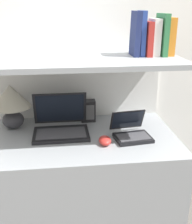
{
  "coord_description": "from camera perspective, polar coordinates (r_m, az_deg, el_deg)",
  "views": [
    {
      "loc": [
        -0.07,
        -1.2,
        1.45
      ],
      "look_at": [
        0.1,
        0.34,
        0.86
      ],
      "focal_mm": 45.0,
      "sensor_mm": 36.0,
      "label": 1
    }
  ],
  "objects": [
    {
      "name": "table_lamp",
      "position": [
        1.84,
        -16.89,
        2.21
      ],
      "size": [
        0.25,
        0.25,
        0.29
      ],
      "color": "#2D2D33",
      "rests_on": "desk"
    },
    {
      "name": "laptop_small",
      "position": [
        1.7,
        7.14,
        -4.05
      ],
      "size": [
        0.24,
        0.24,
        0.15
      ],
      "color": "black",
      "rests_on": "desk"
    },
    {
      "name": "wall_back",
      "position": [
        1.96,
        -4.54,
        13.43
      ],
      "size": [
        6.0,
        0.05,
        2.4
      ],
      "color": "white",
      "rests_on": "ground_plane"
    },
    {
      "name": "book_white",
      "position": [
        1.7,
        11.74,
        14.65
      ],
      "size": [
        0.04,
        0.13,
        0.21
      ],
      "color": "silver",
      "rests_on": "shelf"
    },
    {
      "name": "book_blue",
      "position": [
        1.68,
        9.16,
        15.46
      ],
      "size": [
        0.03,
        0.12,
        0.25
      ],
      "color": "#284293",
      "rests_on": "shelf"
    },
    {
      "name": "laptop_large",
      "position": [
        1.75,
        -7.17,
        -2.64
      ],
      "size": [
        0.34,
        0.29,
        0.23
      ],
      "color": "black",
      "rests_on": "desk"
    },
    {
      "name": "shelf",
      "position": [
        1.64,
        -4.01,
        10.66
      ],
      "size": [
        1.18,
        0.61,
        0.03
      ],
      "color": "#999EA3",
      "rests_on": "back_riser"
    },
    {
      "name": "book_orange",
      "position": [
        1.73,
        14.63,
        14.61
      ],
      "size": [
        0.04,
        0.12,
        0.21
      ],
      "color": "orange",
      "rests_on": "shelf"
    },
    {
      "name": "desk",
      "position": [
        1.89,
        -3.27,
        -14.7
      ],
      "size": [
        1.18,
        0.68,
        0.71
      ],
      "color": "#999EA3",
      "rests_on": "ground_plane"
    },
    {
      "name": "computer_mouse",
      "position": [
        1.61,
        1.84,
        -5.8
      ],
      "size": [
        0.07,
        0.1,
        0.04
      ],
      "color": "red",
      "rests_on": "desk"
    },
    {
      "name": "book_red",
      "position": [
        1.69,
        10.33,
        14.45
      ],
      "size": [
        0.03,
        0.16,
        0.19
      ],
      "color": "#A82823",
      "rests_on": "shelf"
    },
    {
      "name": "book_navy",
      "position": [
        1.67,
        8.02,
        15.47
      ],
      "size": [
        0.04,
        0.14,
        0.25
      ],
      "color": "navy",
      "rests_on": "shelf"
    },
    {
      "name": "book_green",
      "position": [
        1.72,
        13.27,
        15.04
      ],
      "size": [
        0.03,
        0.17,
        0.23
      ],
      "color": "#2D7042",
      "rests_on": "shelf"
    },
    {
      "name": "router_box",
      "position": [
        1.91,
        -1.62,
        0.26
      ],
      "size": [
        0.1,
        0.07,
        0.15
      ],
      "color": "black",
      "rests_on": "desk"
    },
    {
      "name": "back_riser",
      "position": [
        2.09,
        -4.01,
        -4.03
      ],
      "size": [
        1.18,
        0.04,
        1.15
      ],
      "color": "white",
      "rests_on": "ground_plane"
    }
  ]
}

